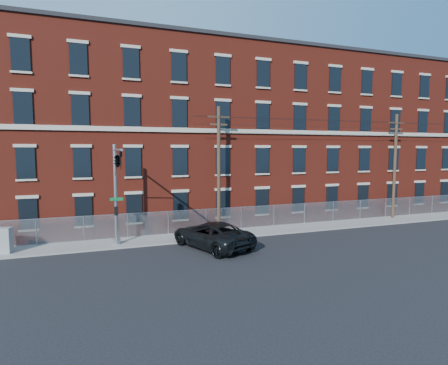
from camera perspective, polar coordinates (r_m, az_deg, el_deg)
ground at (r=23.79m, az=-0.94°, el=-11.26°), size 140.00×140.00×0.00m
sidewalk at (r=33.59m, az=15.98°, el=-6.50°), size 65.00×3.00×0.12m
mill_building at (r=40.50m, az=8.78°, el=7.10°), size 55.30×14.32×16.30m
chain_link_fence at (r=34.45m, az=14.75°, el=-4.49°), size 59.06×0.06×1.85m
traffic_signal_mast at (r=23.84m, az=-16.50°, el=1.73°), size 0.90×6.75×7.00m
utility_pole_near at (r=28.80m, az=-0.83°, el=2.39°), size 1.80×0.28×10.00m
utility_pole_mid at (r=38.64m, az=25.31°, el=2.60°), size 1.80×0.28×10.00m
overhead_wires at (r=38.69m, az=25.52°, el=8.20°), size 40.00×0.62×0.62m
pickup_truck at (r=25.23m, az=-1.95°, el=-8.20°), size 5.04×7.09×1.79m
utility_cabinet at (r=27.45m, az=-31.79°, el=-7.78°), size 1.43×0.91×1.65m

